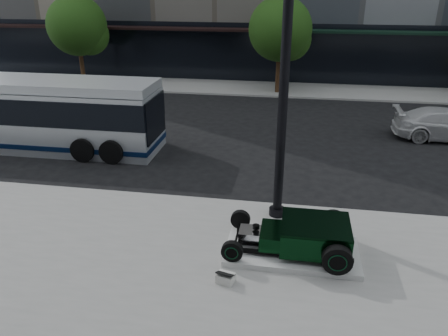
# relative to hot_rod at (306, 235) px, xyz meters

# --- Properties ---
(ground) EXTENTS (120.00, 120.00, 0.00)m
(ground) POSITION_rel_hot_rod_xyz_m (-2.70, 4.70, -0.70)
(ground) COLOR black
(ground) RESTS_ON ground
(sidewalk_far) EXTENTS (70.00, 4.00, 0.12)m
(sidewalk_far) POSITION_rel_hot_rod_xyz_m (-2.70, 18.70, -0.64)
(sidewalk_far) COLOR gray
(sidewalk_far) RESTS_ON ground
(street_trees) EXTENTS (29.80, 3.80, 5.70)m
(street_trees) POSITION_rel_hot_rod_xyz_m (-1.56, 17.77, 3.07)
(street_trees) COLOR black
(street_trees) RESTS_ON sidewalk_far
(display_plinth) EXTENTS (3.40, 1.80, 0.15)m
(display_plinth) POSITION_rel_hot_rod_xyz_m (-0.33, 0.00, -0.50)
(display_plinth) COLOR silver
(display_plinth) RESTS_ON sidewalk_near
(hot_rod) EXTENTS (3.22, 2.00, 0.81)m
(hot_rod) POSITION_rel_hot_rod_xyz_m (0.00, 0.00, 0.00)
(hot_rod) COLOR black
(hot_rod) RESTS_ON display_plinth
(info_plaque) EXTENTS (0.46, 0.39, 0.31)m
(info_plaque) POSITION_rel_hot_rod_xyz_m (-1.84, -1.44, -0.45)
(info_plaque) COLOR silver
(info_plaque) RESTS_ON sidewalk_near
(lamppost) EXTENTS (0.48, 0.48, 8.75)m
(lamppost) POSITION_rel_hot_rod_xyz_m (-0.83, 1.97, 3.47)
(lamppost) COLOR black
(lamppost) RESTS_ON sidewalk_near
(transit_bus) EXTENTS (12.12, 2.88, 2.92)m
(transit_bus) POSITION_rel_hot_rod_xyz_m (-12.02, 6.51, 0.79)
(transit_bus) COLOR silver
(transit_bus) RESTS_ON ground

